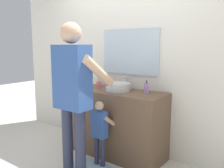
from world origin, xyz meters
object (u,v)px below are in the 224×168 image
object	(u,v)px
soap_bottle	(146,88)
adult_parent	(73,87)
child_toddler	(100,128)
toothbrush_cup	(99,84)

from	to	relation	value
soap_bottle	adult_parent	world-z (taller)	adult_parent
soap_bottle	adult_parent	distance (m)	0.93
adult_parent	soap_bottle	bearing A→B (deg)	58.44
child_toddler	adult_parent	size ratio (longest dim) A/B	0.48
toothbrush_cup	child_toddler	bearing A→B (deg)	-49.90
toothbrush_cup	soap_bottle	xyz separation A→B (m)	(0.73, 0.04, 0.01)
toothbrush_cup	soap_bottle	bearing A→B (deg)	3.45
soap_bottle	child_toddler	xyz separation A→B (m)	(-0.38, -0.46, -0.47)
soap_bottle	child_toddler	bearing A→B (deg)	-129.91
soap_bottle	child_toddler	distance (m)	0.76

